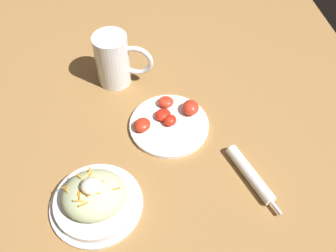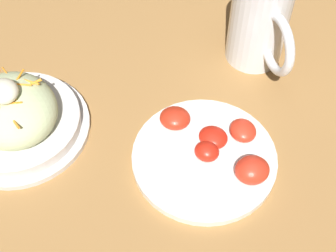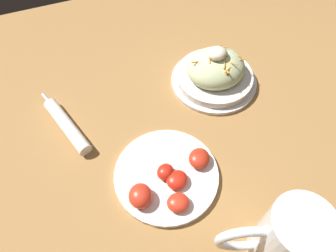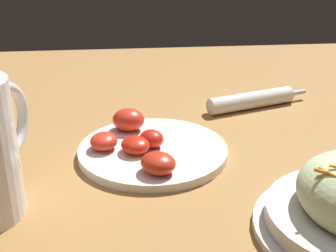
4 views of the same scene
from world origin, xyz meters
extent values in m
plane|color=#9E703D|center=(0.00, 0.00, 0.00)|extent=(1.43, 1.43, 0.00)
cylinder|color=orange|center=(-0.12, -0.19, 0.08)|extent=(0.01, 0.03, 0.01)
cylinder|color=orange|center=(-0.13, -0.19, 0.08)|extent=(0.02, 0.02, 0.01)
torus|color=white|center=(0.02, 0.16, 0.09)|extent=(0.10, 0.05, 0.10)
cylinder|color=white|center=(0.25, -0.21, 0.01)|extent=(0.08, 0.17, 0.03)
cylinder|color=silver|center=(0.29, -0.31, 0.01)|extent=(0.02, 0.04, 0.01)
cylinder|color=white|center=(0.09, -0.03, 0.01)|extent=(0.21, 0.21, 0.01)
ellipsoid|color=red|center=(0.07, 0.00, 0.02)|extent=(0.06, 0.05, 0.02)
ellipsoid|color=red|center=(0.01, -0.03, 0.03)|extent=(0.06, 0.06, 0.03)
ellipsoid|color=red|center=(0.15, 0.01, 0.03)|extent=(0.06, 0.06, 0.03)
ellipsoid|color=red|center=(0.09, 0.04, 0.02)|extent=(0.05, 0.05, 0.02)
ellipsoid|color=red|center=(0.09, -0.02, 0.02)|extent=(0.05, 0.05, 0.02)
camera|label=1|loc=(-0.02, -0.65, 0.81)|focal=40.29mm
camera|label=2|loc=(0.37, -0.28, 0.59)|focal=50.27mm
camera|label=3|loc=(0.18, 0.23, 0.58)|focal=32.50mm
camera|label=4|loc=(-0.51, 0.01, 0.31)|focal=49.29mm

